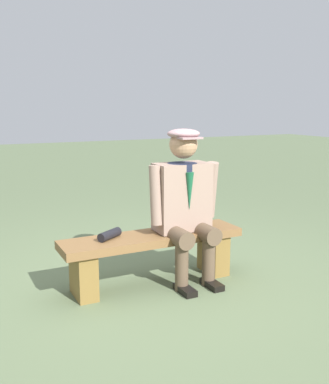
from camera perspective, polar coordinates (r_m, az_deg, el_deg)
name	(u,v)px	position (r m, az deg, el deg)	size (l,w,h in m)	color
ground_plane	(153,283)	(3.90, -1.48, -11.51)	(30.00, 30.00, 0.00)	#5B6C4A
bench	(153,250)	(3.80, -1.50, -7.37)	(1.56, 0.37, 0.43)	brown
seated_man	(185,199)	(3.77, 2.58, -0.93)	(0.64, 0.55, 1.30)	gray
rolled_magazine	(110,235)	(3.64, -7.00, -5.41)	(0.07, 0.07, 0.23)	black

